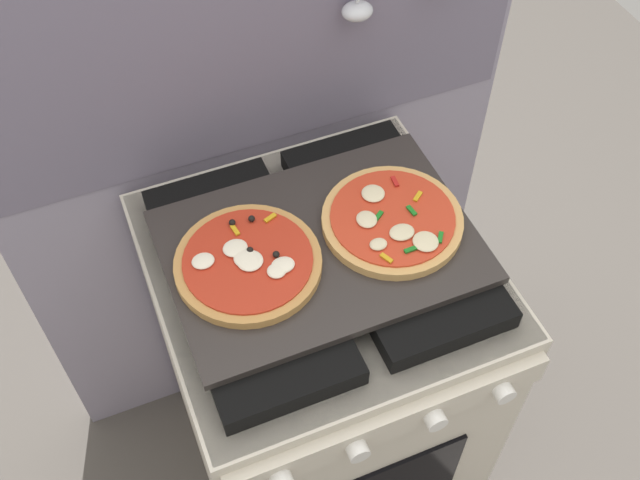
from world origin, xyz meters
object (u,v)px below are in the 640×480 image
(pizza_left, at_px, (248,262))
(baking_tray, at_px, (320,246))
(stove, at_px, (320,372))
(pizza_right, at_px, (392,220))

(pizza_left, bearing_deg, baking_tray, -0.18)
(baking_tray, bearing_deg, pizza_left, 179.82)
(stove, bearing_deg, pizza_left, 179.11)
(pizza_left, distance_m, pizza_right, 0.27)
(pizza_left, bearing_deg, stove, -0.89)
(stove, relative_size, baking_tray, 1.67)
(stove, xyz_separation_m, pizza_left, (-0.13, 0.00, 0.48))
(baking_tray, bearing_deg, stove, -90.00)
(baking_tray, distance_m, pizza_left, 0.13)
(pizza_right, bearing_deg, pizza_left, 178.11)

